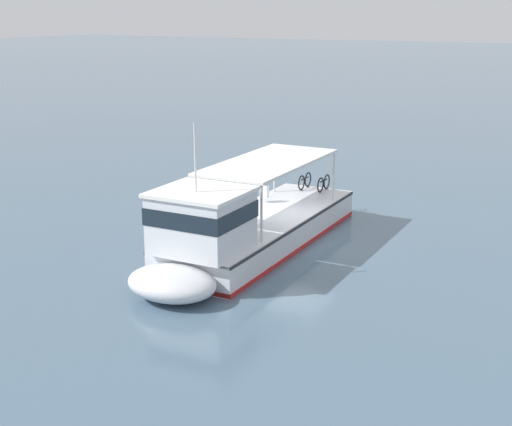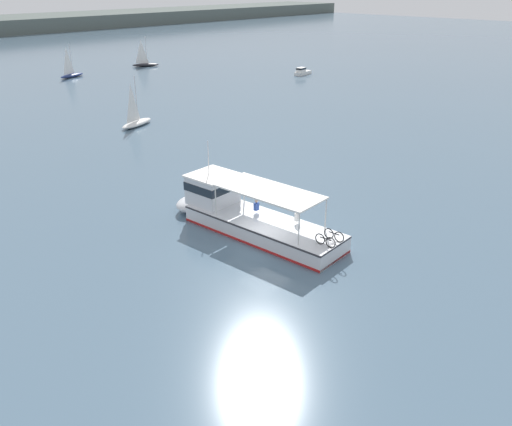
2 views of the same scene
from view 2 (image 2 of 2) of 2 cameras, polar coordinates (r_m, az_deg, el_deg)
ground_plane at (r=32.20m, az=0.94°, el=-3.58°), size 400.00×400.00×0.00m
ferry_main at (r=33.96m, az=-1.31°, el=-0.14°), size 4.02×12.96×5.32m
sailboat_horizon_west at (r=94.50m, az=-19.36°, el=14.02°), size 5.00×2.71×5.40m
sailboat_far_right at (r=60.30m, az=-12.84°, el=9.68°), size 5.00×2.82×5.40m
sailboat_horizon_east at (r=103.10m, az=-11.92°, el=15.57°), size 4.82×3.72×5.40m
motorboat_near_port at (r=92.23m, az=5.03°, el=15.02°), size 3.73×1.72×1.26m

